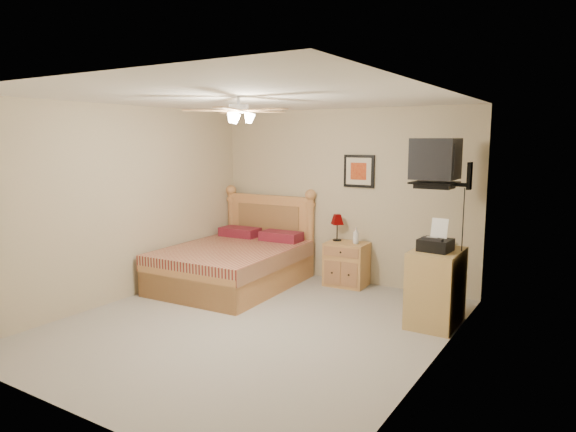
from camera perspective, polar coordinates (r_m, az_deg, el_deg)
name	(u,v)px	position (r m, az deg, el deg)	size (l,w,h in m)	color
floor	(252,325)	(5.91, -3.97, -11.99)	(4.50, 4.50, 0.00)	gray
ceiling	(250,98)	(5.55, -4.25, 12.97)	(4.00, 4.50, 0.04)	white
wall_back	(342,196)	(7.52, 6.02, 2.23)	(4.00, 0.04, 2.50)	tan
wall_front	(68,254)	(4.03, -23.29, -3.91)	(4.00, 0.04, 2.50)	tan
wall_left	(126,203)	(6.95, -17.59, 1.37)	(0.04, 4.50, 2.50)	tan
wall_right	(435,233)	(4.72, 15.98, -1.79)	(0.04, 4.50, 2.50)	tan
bed	(231,240)	(7.26, -6.30, -2.65)	(1.57, 2.06, 1.33)	#C57B45
nightstand	(347,264)	(7.37, 6.53, -5.32)	(0.57, 0.43, 0.62)	#AA834B
table_lamp	(337,227)	(7.41, 5.48, -1.28)	(0.21, 0.21, 0.38)	#590101
lotion_bottle	(356,236)	(7.23, 7.56, -2.18)	(0.09, 0.09, 0.23)	white
framed_picture	(359,171)	(7.35, 7.89, 4.95)	(0.46, 0.04, 0.46)	black
dresser	(436,287)	(6.02, 16.11, -7.63)	(0.50, 0.72, 0.86)	tan
fax_machine	(436,235)	(5.83, 16.11, -2.07)	(0.33, 0.35, 0.35)	black
magazine_lower	(437,244)	(6.18, 16.22, -3.03)	(0.19, 0.25, 0.02)	#B2A98D
magazine_upper	(440,243)	(6.17, 16.54, -2.86)	(0.17, 0.24, 0.02)	gray
wall_tv	(449,163)	(6.01, 17.44, 5.68)	(0.56, 0.46, 0.58)	black
ceiling_fan	(239,110)	(5.38, -5.51, 11.60)	(1.14, 1.14, 0.28)	silver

